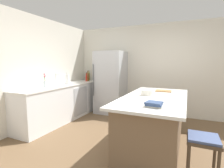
% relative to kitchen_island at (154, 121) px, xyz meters
% --- Properties ---
extents(ground_plane, '(7.20, 7.20, 0.00)m').
position_rel_kitchen_island_xyz_m(ground_plane, '(-0.37, -0.21, -0.46)').
color(ground_plane, brown).
extents(wall_rear, '(6.00, 0.10, 2.60)m').
position_rel_kitchen_island_xyz_m(wall_rear, '(-0.37, 2.04, 0.84)').
color(wall_rear, silver).
rests_on(wall_rear, ground_plane).
extents(wall_left, '(0.10, 6.00, 2.60)m').
position_rel_kitchen_island_xyz_m(wall_left, '(-2.82, -0.21, 0.84)').
color(wall_left, silver).
rests_on(wall_left, ground_plane).
extents(counter_run_left, '(0.64, 2.77, 0.94)m').
position_rel_kitchen_island_xyz_m(counter_run_left, '(-2.47, 0.53, 0.01)').
color(counter_run_left, white).
rests_on(counter_run_left, ground_plane).
extents(kitchen_island, '(1.04, 2.13, 0.91)m').
position_rel_kitchen_island_xyz_m(kitchen_island, '(0.00, 0.00, 0.00)').
color(kitchen_island, '#7A6047').
rests_on(kitchen_island, ground_plane).
extents(refrigerator, '(0.83, 0.76, 1.84)m').
position_rel_kitchen_island_xyz_m(refrigerator, '(-1.60, 1.63, 0.46)').
color(refrigerator, '#B7BABF').
rests_on(refrigerator, ground_plane).
extents(bar_stool, '(0.36, 0.36, 0.63)m').
position_rel_kitchen_island_xyz_m(bar_stool, '(0.72, -0.77, 0.05)').
color(bar_stool, '#473828').
rests_on(bar_stool, ground_plane).
extents(sink_faucet, '(0.15, 0.05, 0.30)m').
position_rel_kitchen_island_xyz_m(sink_faucet, '(-2.51, 0.33, 0.63)').
color(sink_faucet, silver).
rests_on(sink_faucet, counter_run_left).
extents(flower_vase, '(0.08, 0.08, 0.33)m').
position_rel_kitchen_island_xyz_m(flower_vase, '(-2.49, -0.06, 0.58)').
color(flower_vase, silver).
rests_on(flower_vase, counter_run_left).
extents(paper_towel_roll, '(0.14, 0.14, 0.31)m').
position_rel_kitchen_island_xyz_m(paper_towel_roll, '(-2.43, 0.65, 0.61)').
color(paper_towel_roll, gray).
rests_on(paper_towel_roll, counter_run_left).
extents(olive_oil_bottle, '(0.05, 0.05, 0.31)m').
position_rel_kitchen_island_xyz_m(olive_oil_bottle, '(-2.46, 1.80, 0.60)').
color(olive_oil_bottle, olive).
rests_on(olive_oil_bottle, counter_run_left).
extents(syrup_bottle, '(0.07, 0.07, 0.27)m').
position_rel_kitchen_island_xyz_m(syrup_bottle, '(-2.47, 1.70, 0.58)').
color(syrup_bottle, '#5B3319').
rests_on(syrup_bottle, counter_run_left).
extents(whiskey_bottle, '(0.08, 0.08, 0.33)m').
position_rel_kitchen_island_xyz_m(whiskey_bottle, '(-2.37, 1.60, 0.60)').
color(whiskey_bottle, brown).
rests_on(whiskey_bottle, counter_run_left).
extents(hot_sauce_bottle, '(0.05, 0.05, 0.26)m').
position_rel_kitchen_island_xyz_m(hot_sauce_bottle, '(-2.37, 1.50, 0.58)').
color(hot_sauce_bottle, red).
rests_on(hot_sauce_bottle, counter_run_left).
extents(cookbook_stack, '(0.23, 0.21, 0.07)m').
position_rel_kitchen_island_xyz_m(cookbook_stack, '(0.12, -0.71, 0.48)').
color(cookbook_stack, silver).
rests_on(cookbook_stack, kitchen_island).
extents(mixing_bowl, '(0.21, 0.21, 0.10)m').
position_rel_kitchen_island_xyz_m(mixing_bowl, '(-0.15, 0.07, 0.50)').
color(mixing_bowl, silver).
rests_on(mixing_bowl, kitchen_island).
extents(cutting_board, '(0.33, 0.26, 0.02)m').
position_rel_kitchen_island_xyz_m(cutting_board, '(0.07, 0.65, 0.46)').
color(cutting_board, '#9E7042').
rests_on(cutting_board, kitchen_island).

